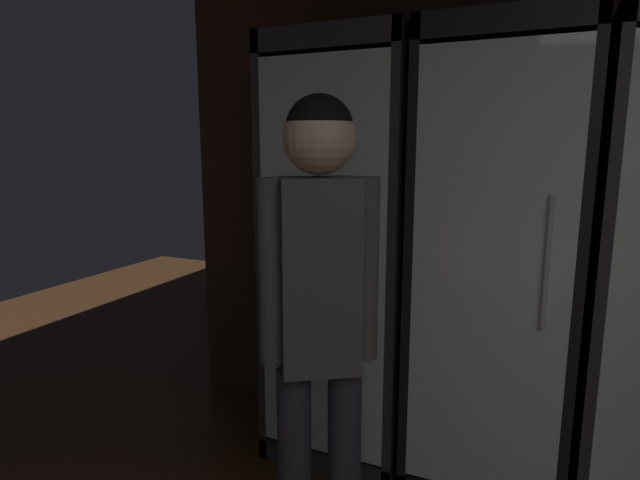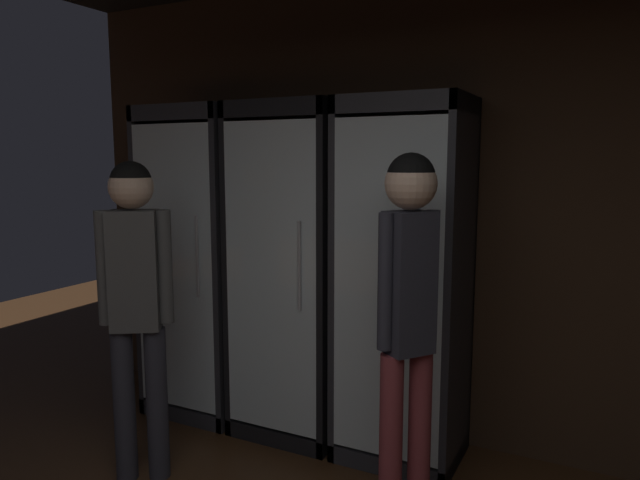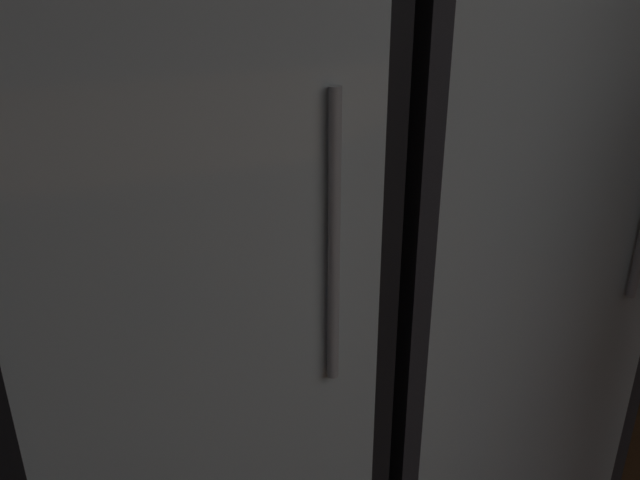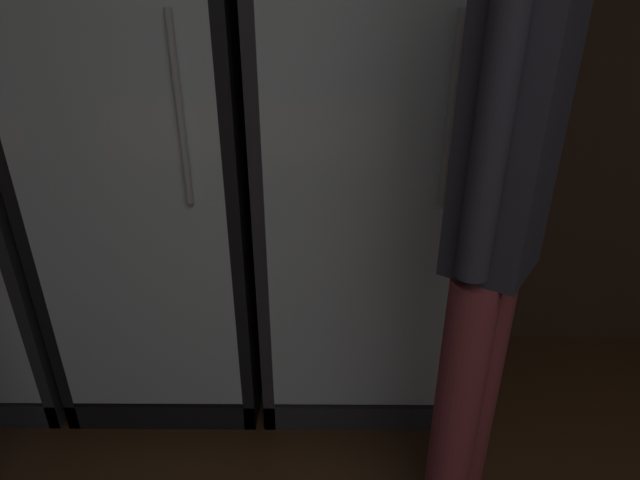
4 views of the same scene
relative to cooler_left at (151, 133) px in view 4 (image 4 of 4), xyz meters
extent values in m
cube|color=#382619|center=(1.24, 0.28, 0.39)|extent=(6.00, 0.06, 2.80)
cube|color=#2B2B30|center=(-0.39, -0.04, 0.01)|extent=(0.04, 0.55, 2.05)
cube|color=#2B2B30|center=(-0.71, -0.04, -0.96)|extent=(0.68, 0.55, 0.10)
cube|color=silver|center=(-0.71, -0.04, -0.89)|extent=(0.58, 0.47, 0.02)
cylinder|color=#194723|center=(-0.52, -0.01, -0.79)|extent=(0.08, 0.08, 0.18)
cylinder|color=#194723|center=(-0.52, -0.01, -0.66)|extent=(0.03, 0.03, 0.08)
cylinder|color=tan|center=(-0.52, -0.01, -0.78)|extent=(0.08, 0.08, 0.05)
cylinder|color=#194723|center=(-0.49, -0.07, -0.32)|extent=(0.07, 0.07, 0.23)
cylinder|color=#194723|center=(-0.49, -0.07, -0.17)|extent=(0.02, 0.02, 0.06)
cylinder|color=tan|center=(-0.49, -0.07, -0.35)|extent=(0.07, 0.07, 0.08)
cube|color=black|center=(0.00, 0.21, 0.01)|extent=(0.68, 0.04, 2.05)
cube|color=black|center=(-0.32, -0.04, 0.01)|extent=(0.04, 0.55, 2.05)
cube|color=black|center=(0.32, -0.04, 0.01)|extent=(0.04, 0.55, 2.05)
cube|color=black|center=(0.00, -0.04, -0.96)|extent=(0.68, 0.55, 0.10)
cube|color=white|center=(0.00, 0.18, 0.01)|extent=(0.60, 0.02, 1.81)
cube|color=silver|center=(0.00, -0.31, 0.01)|extent=(0.60, 0.02, 1.81)
cylinder|color=#B2B2B7|center=(0.20, -0.33, 0.12)|extent=(0.02, 0.02, 0.50)
cube|color=silver|center=(0.00, -0.04, -0.89)|extent=(0.58, 0.47, 0.02)
cylinder|color=brown|center=(-0.14, -0.03, -0.77)|extent=(0.06, 0.06, 0.21)
cylinder|color=brown|center=(-0.14, -0.03, -0.63)|extent=(0.02, 0.02, 0.08)
cylinder|color=white|center=(-0.14, -0.03, -0.80)|extent=(0.07, 0.07, 0.06)
cylinder|color=gray|center=(0.15, -0.05, -0.78)|extent=(0.06, 0.06, 0.20)
cylinder|color=gray|center=(0.15, -0.05, -0.64)|extent=(0.02, 0.02, 0.09)
cylinder|color=#B2332D|center=(0.15, -0.05, -0.79)|extent=(0.07, 0.07, 0.07)
cube|color=silver|center=(0.00, -0.04, -0.29)|extent=(0.58, 0.47, 0.02)
cylinder|color=#9EAD99|center=(-0.20, -0.01, -0.19)|extent=(0.07, 0.07, 0.19)
cylinder|color=#9EAD99|center=(-0.20, -0.01, -0.06)|extent=(0.03, 0.03, 0.08)
cylinder|color=#2D2D33|center=(-0.20, -0.01, -0.20)|extent=(0.07, 0.07, 0.05)
cylinder|color=#336B38|center=(-0.01, -0.04, -0.18)|extent=(0.06, 0.06, 0.21)
cylinder|color=#336B38|center=(-0.01, -0.04, -0.02)|extent=(0.02, 0.02, 0.10)
cylinder|color=tan|center=(-0.01, -0.04, -0.17)|extent=(0.06, 0.06, 0.07)
cylinder|color=black|center=(0.19, 0.00, -0.19)|extent=(0.07, 0.07, 0.19)
cylinder|color=black|center=(0.19, 0.00, -0.05)|extent=(0.02, 0.02, 0.07)
cylinder|color=#B2332D|center=(0.19, 0.00, -0.20)|extent=(0.08, 0.08, 0.07)
cube|color=silver|center=(0.00, -0.04, 0.31)|extent=(0.58, 0.47, 0.02)
cylinder|color=white|center=(-0.08, -0.02, 0.39)|extent=(0.06, 0.06, 0.06)
cube|color=#2B2B30|center=(0.71, 0.21, 0.01)|extent=(0.68, 0.04, 2.05)
cube|color=#2B2B30|center=(0.39, -0.04, 0.01)|extent=(0.04, 0.55, 2.05)
cube|color=#2B2B30|center=(1.03, -0.04, 0.01)|extent=(0.04, 0.55, 2.05)
cube|color=#2B2B30|center=(0.71, -0.04, -0.96)|extent=(0.68, 0.55, 0.10)
cube|color=white|center=(0.71, 0.18, 0.01)|extent=(0.60, 0.02, 1.81)
cube|color=silver|center=(0.71, -0.31, 0.01)|extent=(0.60, 0.02, 1.81)
cylinder|color=#B2B2B7|center=(0.91, -0.33, 0.12)|extent=(0.02, 0.02, 0.50)
cube|color=silver|center=(0.71, -0.04, -0.89)|extent=(0.58, 0.47, 0.02)
cylinder|color=gray|center=(0.57, -0.03, -0.77)|extent=(0.06, 0.06, 0.23)
cylinder|color=gray|center=(0.57, -0.03, -0.60)|extent=(0.02, 0.02, 0.10)
cylinder|color=tan|center=(0.57, -0.03, -0.79)|extent=(0.06, 0.06, 0.07)
cylinder|color=gray|center=(0.85, 0.00, -0.76)|extent=(0.07, 0.07, 0.24)
cylinder|color=gray|center=(0.85, 0.00, -0.61)|extent=(0.02, 0.02, 0.08)
cylinder|color=#B2332D|center=(0.85, 0.00, -0.77)|extent=(0.07, 0.07, 0.09)
cube|color=silver|center=(0.71, -0.04, -0.29)|extent=(0.58, 0.47, 0.02)
cylinder|color=#9EAD99|center=(0.49, -0.09, -0.18)|extent=(0.06, 0.06, 0.21)
cylinder|color=#9EAD99|center=(0.49, -0.09, -0.03)|extent=(0.02, 0.02, 0.08)
cylinder|color=beige|center=(0.49, -0.09, -0.20)|extent=(0.07, 0.07, 0.06)
cylinder|color=black|center=(0.65, 0.00, -0.17)|extent=(0.07, 0.07, 0.22)
cylinder|color=black|center=(0.65, 0.00, -0.03)|extent=(0.02, 0.02, 0.06)
cylinder|color=white|center=(0.65, 0.00, -0.17)|extent=(0.07, 0.07, 0.06)
cylinder|color=#194723|center=(0.77, 0.00, -0.18)|extent=(0.06, 0.06, 0.21)
cylinder|color=#194723|center=(0.77, 0.00, -0.04)|extent=(0.02, 0.02, 0.07)
cylinder|color=beige|center=(0.77, 0.00, -0.21)|extent=(0.06, 0.06, 0.07)
cylinder|color=brown|center=(0.93, -0.01, -0.17)|extent=(0.07, 0.07, 0.22)
cylinder|color=brown|center=(0.93, -0.01, -0.03)|extent=(0.03, 0.03, 0.06)
cylinder|color=#2D2D33|center=(0.93, -0.01, -0.17)|extent=(0.08, 0.08, 0.08)
cube|color=silver|center=(0.71, -0.04, 0.31)|extent=(0.58, 0.47, 0.02)
cylinder|color=brown|center=(0.90, -0.74, -0.58)|extent=(0.11, 0.11, 0.85)
cylinder|color=brown|center=(0.99, -0.61, -0.58)|extent=(0.11, 0.11, 0.85)
cube|color=#2D2D38|center=(0.95, -0.67, 0.16)|extent=(0.25, 0.26, 0.64)
cylinder|color=#2D2D38|center=(0.87, -0.78, 0.18)|extent=(0.06, 0.06, 0.61)
cylinder|color=#2D2D38|center=(1.02, -0.57, 0.18)|extent=(0.06, 0.06, 0.61)
camera|label=1|loc=(0.20, -2.36, 0.55)|focal=29.13mm
camera|label=2|loc=(1.75, -3.12, 0.71)|focal=32.84mm
camera|label=3|loc=(-0.20, -1.18, 0.54)|focal=36.34mm
camera|label=4|loc=(0.58, -1.60, 0.32)|focal=26.56mm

